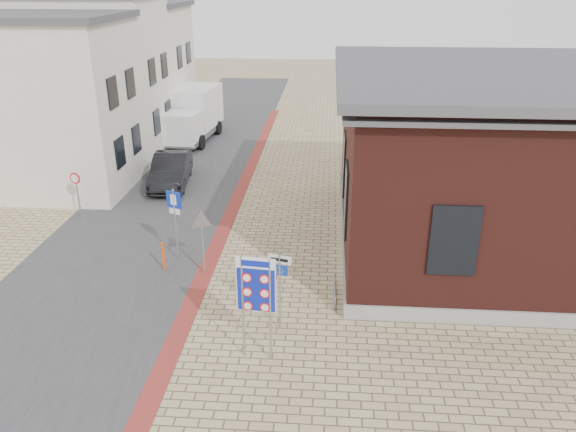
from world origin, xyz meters
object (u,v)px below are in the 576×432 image
(sedan, at_px, (171,170))
(bollard, at_px, (164,256))
(border_sign, at_px, (256,287))
(essen_sign, at_px, (280,277))
(parking_sign, at_px, (175,212))
(box_truck, at_px, (192,114))

(sedan, relative_size, bollard, 4.27)
(border_sign, relative_size, essen_sign, 1.19)
(sedan, xyz_separation_m, parking_sign, (2.44, -8.13, 1.18))
(sedan, xyz_separation_m, essen_sign, (6.63, -12.28, 0.98))
(box_truck, distance_m, bollard, 17.68)
(essen_sign, xyz_separation_m, parking_sign, (-4.19, 4.15, 0.20))
(border_sign, bearing_deg, bollard, 135.92)
(box_truck, relative_size, essen_sign, 2.44)
(box_truck, xyz_separation_m, essen_sign, (7.48, -20.72, 0.08))
(border_sign, relative_size, parking_sign, 1.10)
(border_sign, distance_m, essen_sign, 1.60)
(border_sign, bearing_deg, essen_sign, 76.77)
(box_truck, xyz_separation_m, parking_sign, (3.29, -16.57, 0.28))
(border_sign, xyz_separation_m, bollard, (-4.00, 4.77, -1.71))
(essen_sign, relative_size, parking_sign, 0.93)
(sedan, bearing_deg, box_truck, 89.07)
(essen_sign, bearing_deg, sedan, 132.55)
(sedan, distance_m, essen_sign, 13.99)
(essen_sign, bearing_deg, parking_sign, 149.46)
(sedan, height_order, essen_sign, essen_sign)
(box_truck, distance_m, parking_sign, 16.89)
(border_sign, xyz_separation_m, essen_sign, (0.50, 1.44, -0.50))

